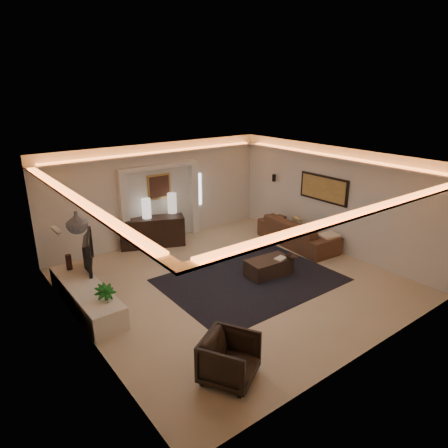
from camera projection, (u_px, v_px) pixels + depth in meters
floor at (232, 282)px, 9.51m from camera, size 7.00×7.00×0.00m
ceiling at (233, 161)px, 8.56m from camera, size 7.00×7.00×0.00m
wall_back at (159, 193)px, 11.67m from camera, size 7.00×0.00×7.00m
wall_front at (368, 282)px, 6.40m from camera, size 7.00×0.00×7.00m
wall_left at (78, 264)px, 7.04m from camera, size 0.00×7.00×7.00m
wall_right at (332, 199)px, 11.03m from camera, size 0.00×7.00×7.00m
cove_soffit at (233, 173)px, 8.65m from camera, size 7.00×7.00×0.04m
daylight_slit at (198, 190)px, 12.46m from camera, size 0.25×0.03×1.00m
area_rug at (251, 280)px, 9.59m from camera, size 4.00×3.00×0.01m
pilaster_left at (124, 212)px, 11.06m from camera, size 0.22×0.20×2.20m
pilaster_right at (194, 199)px, 12.37m from camera, size 0.22×0.20×2.20m
alcove_header at (159, 166)px, 11.33m from camera, size 2.52×0.20×0.12m
painting_frame at (159, 187)px, 11.58m from camera, size 0.74×0.04×0.74m
painting_canvas at (159, 187)px, 11.57m from camera, size 0.62×0.02×0.62m
art_panel_frame at (324, 189)px, 11.16m from camera, size 0.04×1.64×0.74m
art_panel_gold at (323, 189)px, 11.14m from camera, size 0.02×1.50×0.62m
wall_sconce at (274, 178)px, 12.54m from camera, size 0.12×0.12×0.22m
wall_niche at (57, 231)px, 8.07m from camera, size 0.10×0.55×0.04m
console at (152, 233)px, 11.53m from camera, size 1.90×1.23×0.91m
lamp_left at (147, 210)px, 11.29m from camera, size 0.32×0.32×0.57m
lamp_right at (172, 205)px, 11.76m from camera, size 0.33×0.33×0.59m
media_ledge at (86, 297)px, 8.38m from camera, size 0.71×2.74×0.51m
tv at (84, 253)px, 9.05m from camera, size 1.30×0.63×0.76m
figurine at (69, 263)px, 9.00m from camera, size 0.13×0.13×0.35m
ginger_jar at (77, 222)px, 7.83m from camera, size 0.54×0.54×0.43m
plant at (106, 304)px, 7.76m from camera, size 0.56×0.56×0.80m
sofa at (298, 232)px, 11.64m from camera, size 2.64×1.20×0.75m
throw_blanket at (329, 235)px, 10.92m from camera, size 0.56×0.48×0.06m
throw_pillow at (296, 224)px, 11.83m from camera, size 0.24×0.41×0.39m
coffee_table at (268, 267)px, 9.81m from camera, size 1.15×0.68×0.41m
bowl at (292, 257)px, 9.77m from camera, size 0.30×0.30×0.07m
magazine at (281, 258)px, 9.75m from camera, size 0.31×0.24×0.03m
armchair at (229, 359)px, 6.24m from camera, size 1.12×1.12×0.76m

